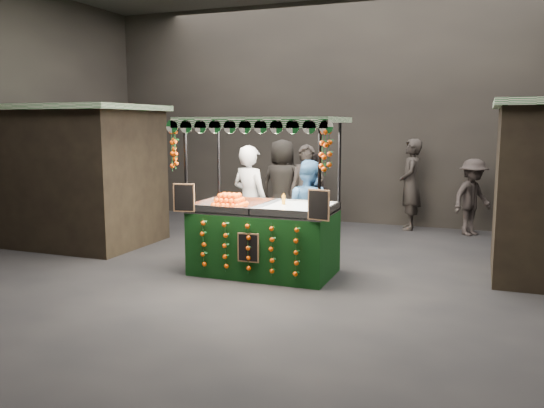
% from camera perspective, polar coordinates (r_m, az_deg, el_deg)
% --- Properties ---
extents(ground, '(12.00, 12.00, 0.00)m').
position_cam_1_polar(ground, '(8.29, 0.25, -7.57)').
color(ground, black).
rests_on(ground, ground).
extents(market_hall, '(12.10, 10.10, 5.05)m').
position_cam_1_polar(market_hall, '(8.05, 0.27, 16.26)').
color(market_hall, black).
rests_on(market_hall, ground).
extents(neighbour_stall_left, '(3.00, 2.20, 2.60)m').
position_cam_1_polar(neighbour_stall_left, '(11.16, -19.49, 2.89)').
color(neighbour_stall_left, black).
rests_on(neighbour_stall_left, ground).
extents(juice_stall, '(2.43, 1.43, 2.35)m').
position_cam_1_polar(juice_stall, '(8.35, -0.85, -2.31)').
color(juice_stall, black).
rests_on(juice_stall, ground).
extents(vendor_grey, '(0.79, 0.63, 1.90)m').
position_cam_1_polar(vendor_grey, '(9.46, -2.27, 0.29)').
color(vendor_grey, gray).
rests_on(vendor_grey, ground).
extents(vendor_blue, '(0.89, 0.73, 1.68)m').
position_cam_1_polar(vendor_blue, '(9.16, 3.69, -0.69)').
color(vendor_blue, navy).
rests_on(vendor_blue, ground).
extents(shopper_0, '(0.71, 0.48, 1.87)m').
position_cam_1_polar(shopper_0, '(10.56, 3.57, 1.04)').
color(shopper_0, '#2B2623').
rests_on(shopper_0, ground).
extents(shopper_2, '(1.02, 0.90, 1.65)m').
position_cam_1_polar(shopper_2, '(12.30, 4.16, 1.53)').
color(shopper_2, black).
rests_on(shopper_2, ground).
extents(shopper_3, '(1.08, 1.15, 1.56)m').
position_cam_1_polar(shopper_3, '(11.97, 19.87, 0.66)').
color(shopper_3, '#2D2725').
rests_on(shopper_3, ground).
extents(shopper_4, '(0.99, 0.69, 1.94)m').
position_cam_1_polar(shopper_4, '(11.62, 1.06, 1.87)').
color(shopper_4, black).
rests_on(shopper_4, ground).
extents(shopper_6, '(0.56, 0.77, 1.94)m').
position_cam_1_polar(shopper_6, '(12.22, 14.01, 1.95)').
color(shopper_6, '#292421').
rests_on(shopper_6, ground).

